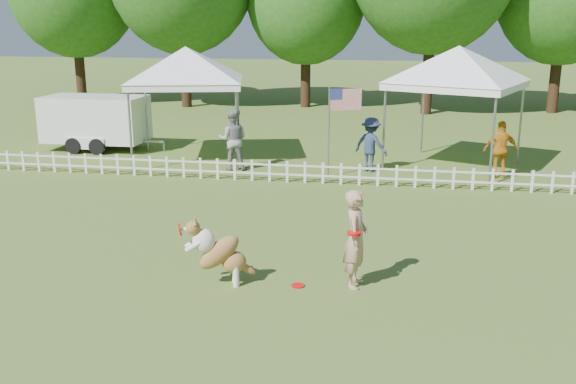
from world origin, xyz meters
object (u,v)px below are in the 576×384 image
object	(u,v)px
canopy_tent_left	(188,106)
dog	(220,252)
spectator_c	(501,150)
spectator_b	(371,145)
handler	(356,239)
flag_pole	(329,133)
frisbee_on_turf	(298,286)
canopy_tent_right	(455,109)
cargo_trailer	(96,122)
spectator_a	(233,140)

from	to	relation	value
canopy_tent_left	dog	bearing A→B (deg)	-82.12
dog	spectator_c	size ratio (longest dim) A/B	0.73
spectator_c	spectator_b	bearing A→B (deg)	-10.91
handler	flag_pole	size ratio (longest dim) A/B	0.66
frisbee_on_turf	canopy_tent_right	bearing A→B (deg)	71.63
frisbee_on_turf	spectator_c	bearing A→B (deg)	62.38
dog	canopy_tent_right	size ratio (longest dim) A/B	0.33
flag_pole	spectator_c	distance (m)	4.90
cargo_trailer	spectator_c	world-z (taller)	cargo_trailer
cargo_trailer	canopy_tent_right	bearing A→B (deg)	-3.13
canopy_tent_right	spectator_c	world-z (taller)	canopy_tent_right
handler	spectator_a	xyz separation A→B (m)	(-4.22, 8.09, 0.06)
dog	canopy_tent_right	xyz separation A→B (m)	(4.54, 9.91, 1.18)
frisbee_on_turf	spectator_a	world-z (taller)	spectator_a
handler	flag_pole	bearing A→B (deg)	14.14
cargo_trailer	canopy_tent_left	bearing A→B (deg)	-16.10
spectator_a	spectator_b	size ratio (longest dim) A/B	1.13
cargo_trailer	spectator_a	size ratio (longest dim) A/B	2.34
canopy_tent_right	spectator_a	bearing A→B (deg)	-145.01
dog	canopy_tent_left	xyz separation A→B (m)	(-3.70, 9.55, 1.15)
flag_pole	spectator_a	size ratio (longest dim) A/B	1.41
flag_pole	spectator_b	distance (m)	1.58
handler	frisbee_on_turf	distance (m)	1.28
canopy_tent_left	spectator_b	world-z (taller)	canopy_tent_left
handler	canopy_tent_right	xyz separation A→B (m)	(2.28, 9.55, 0.93)
dog	spectator_c	distance (m)	10.45
cargo_trailer	spectator_c	xyz separation A→B (m)	(13.18, -1.94, -0.12)
canopy_tent_left	canopy_tent_right	distance (m)	8.25
canopy_tent_left	flag_pole	size ratio (longest dim) A/B	1.35
spectator_a	spectator_c	size ratio (longest dim) A/B	1.11
canopy_tent_right	spectator_a	xyz separation A→B (m)	(-6.50, -1.46, -0.87)
dog	spectator_b	world-z (taller)	spectator_b
handler	spectator_b	size ratio (longest dim) A/B	1.05
frisbee_on_turf	flag_pole	xyz separation A→B (m)	(-0.35, 7.77, 1.28)
canopy_tent_right	flag_pole	xyz separation A→B (m)	(-3.58, -1.97, -0.49)
frisbee_on_turf	canopy_tent_left	bearing A→B (deg)	118.10
handler	dog	distance (m)	2.30
frisbee_on_turf	spectator_a	size ratio (longest dim) A/B	0.13
canopy_tent_right	frisbee_on_turf	bearing A→B (deg)	-86.00
spectator_b	canopy_tent_left	bearing A→B (deg)	19.04
handler	spectator_b	bearing A→B (deg)	5.45
handler	cargo_trailer	xyz separation A→B (m)	(-9.67, 10.29, 0.09)
cargo_trailer	spectator_b	size ratio (longest dim) A/B	2.64
frisbee_on_turf	spectator_a	xyz separation A→B (m)	(-3.27, 8.28, 0.90)
spectator_a	canopy_tent_right	bearing A→B (deg)	-174.56
canopy_tent_right	flag_pole	bearing A→B (deg)	-128.88
frisbee_on_turf	canopy_tent_right	world-z (taller)	canopy_tent_right
spectator_a	spectator_b	world-z (taller)	spectator_a
dog	flag_pole	xyz separation A→B (m)	(0.96, 7.94, 0.69)
handler	spectator_b	world-z (taller)	handler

